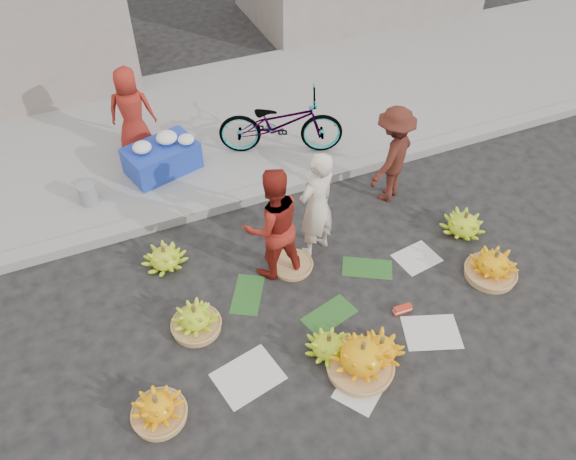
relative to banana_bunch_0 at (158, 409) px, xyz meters
name	(u,v)px	position (x,y,z in m)	size (l,w,h in m)	color
ground	(330,301)	(2.31, 0.69, -0.17)	(80.00, 80.00, 0.00)	black
curb	(264,192)	(2.31, 2.89, -0.09)	(40.00, 0.25, 0.15)	gray
sidewalk	(220,122)	(2.31, 4.99, -0.11)	(40.00, 4.00, 0.12)	gray
newspaper_scatter	(360,351)	(2.31, -0.11, -0.16)	(3.20, 1.80, 0.00)	silver
banana_leaves	(315,292)	(2.21, 0.89, -0.16)	(2.00, 1.00, 0.00)	#1D4F1A
banana_bunch_0	(158,409)	(0.00, 0.00, 0.00)	(0.62, 0.62, 0.40)	#AE7D49
banana_bunch_1	(328,345)	(1.96, 0.02, -0.03)	(0.64, 0.64, 0.33)	#93C11B
banana_bunch_2	(361,358)	(2.19, -0.32, 0.05)	(0.85, 0.85, 0.50)	#AE7D49
banana_bunch_3	(381,348)	(2.48, -0.25, -0.03)	(0.58, 0.58, 0.33)	#FFB00C
banana_bunch_4	(493,265)	(4.40, 0.25, 0.02)	(0.69, 0.69, 0.45)	#AE7D49
banana_bunch_5	(464,224)	(4.56, 1.07, 0.00)	(0.72, 0.72, 0.37)	#93C11B
banana_bunch_6	(195,319)	(0.68, 0.94, 0.00)	(0.57, 0.57, 0.41)	#AE7D49
banana_bunch_7	(165,257)	(0.60, 2.09, -0.02)	(0.70, 0.70, 0.34)	#93C11B
basket_spare	(292,265)	(2.11, 1.40, -0.14)	(0.53, 0.53, 0.06)	#AE7D49
incense_stack	(402,309)	(3.04, 0.18, -0.11)	(0.23, 0.07, 0.09)	red
vendor_cream	(317,205)	(2.52, 1.58, 0.62)	(0.58, 0.38, 1.58)	beige
vendor_red	(272,225)	(1.87, 1.46, 0.63)	(0.78, 0.60, 1.59)	#A72719
man_striped	(392,155)	(3.99, 2.17, 0.58)	(0.97, 0.56, 1.49)	maroon
flower_table	(162,156)	(1.06, 3.95, 0.21)	(1.19, 0.91, 0.61)	#1931A6
grey_bucket	(88,194)	(-0.12, 3.63, 0.11)	(0.27, 0.27, 0.30)	gray
flower_vendor	(131,111)	(0.83, 4.63, 0.67)	(0.70, 0.45, 1.42)	#A72719
bicycle	(281,123)	(2.92, 3.71, 0.46)	(1.94, 0.68, 1.02)	gray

